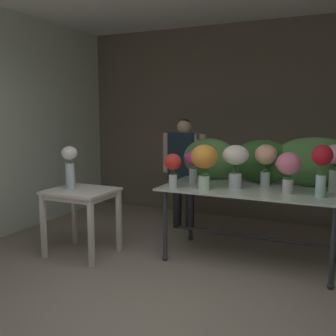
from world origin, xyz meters
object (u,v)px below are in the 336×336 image
vase_sunset_hydrangea (204,160)px  florist (184,162)px  vase_peach_snapdragons (266,159)px  vase_white_roses_tall (70,165)px  vase_rosy_stock (288,167)px  vase_crimson_ranunculus (322,164)px  vase_magenta_dahlias (193,163)px  display_table_glass (251,199)px  vase_scarlet_carnations (173,166)px  side_table_white (81,198)px  vase_ivory_roses (235,160)px  vase_blush_lilies (336,161)px

vase_sunset_hydrangea → florist: bearing=122.3°
vase_peach_snapdragons → vase_white_roses_tall: size_ratio=0.95×
vase_rosy_stock → vase_sunset_hydrangea: vase_sunset_hydrangea is taller
vase_crimson_ranunculus → vase_magenta_dahlias: bearing=172.0°
display_table_glass → vase_scarlet_carnations: vase_scarlet_carnations is taller
florist → vase_scarlet_carnations: bearing=-73.1°
side_table_white → vase_ivory_roses: vase_ivory_roses is taller
display_table_glass → florist: florist is taller
vase_peach_snapdragons → vase_white_roses_tall: 2.22m
vase_white_roses_tall → display_table_glass: bearing=17.6°
vase_crimson_ranunculus → vase_magenta_dahlias: size_ratio=1.36×
vase_blush_lilies → vase_sunset_hydrangea: 1.35m
side_table_white → vase_ivory_roses: size_ratio=1.63×
display_table_glass → vase_sunset_hydrangea: (-0.45, -0.27, 0.43)m
display_table_glass → vase_magenta_dahlias: bearing=176.4°
florist → vase_sunset_hydrangea: 1.31m
display_table_glass → vase_ivory_roses: vase_ivory_roses is taller
display_table_glass → vase_magenta_dahlias: (-0.70, 0.04, 0.35)m
florist → vase_ivory_roses: size_ratio=3.29×
vase_sunset_hydrangea → vase_crimson_ranunculus: bearing=5.6°
vase_blush_lilies → vase_white_roses_tall: (-2.77, -0.82, -0.09)m
vase_crimson_ranunculus → vase_sunset_hydrangea: bearing=-174.4°
vase_scarlet_carnations → vase_ivory_roses: (0.63, 0.24, 0.07)m
display_table_glass → florist: (-1.14, 0.83, 0.25)m
vase_blush_lilies → vase_white_roses_tall: bearing=-163.5°
vase_magenta_dahlias → vase_crimson_ranunculus: bearing=-8.0°
vase_ivory_roses → vase_sunset_hydrangea: bearing=-146.2°
display_table_glass → vase_white_roses_tall: vase_white_roses_tall is taller
vase_magenta_dahlias → florist: bearing=119.5°
vase_ivory_roses → florist: bearing=137.2°
florist → side_table_white: bearing=-114.7°
vase_blush_lilies → side_table_white: bearing=-162.7°
vase_magenta_dahlias → vase_sunset_hydrangea: size_ratio=0.78×
vase_blush_lilies → vase_white_roses_tall: vase_blush_lilies is taller
display_table_glass → vase_ivory_roses: size_ratio=4.07×
vase_peach_snapdragons → display_table_glass: bearing=-117.9°
florist → vase_rosy_stock: 1.80m
side_table_white → vase_magenta_dahlias: 1.35m
vase_scarlet_carnations → vase_crimson_ranunculus: size_ratio=0.73×
vase_crimson_ranunculus → vase_white_roses_tall: bearing=-170.1°
vase_crimson_ranunculus → vase_ivory_roses: (-0.87, 0.08, -0.02)m
side_table_white → vase_peach_snapdragons: (1.91, 0.82, 0.46)m
side_table_white → vase_peach_snapdragons: size_ratio=1.65×
vase_blush_lilies → vase_ivory_roses: 1.02m
vase_scarlet_carnations → vase_rosy_stock: size_ratio=0.88×
display_table_glass → side_table_white: display_table_glass is taller
vase_peach_snapdragons → side_table_white: bearing=-156.8°
vase_scarlet_carnations → vase_magenta_dahlias: 0.37m
vase_rosy_stock → vase_peach_snapdragons: size_ratio=0.90×
vase_scarlet_carnations → vase_peach_snapdragons: 1.04m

